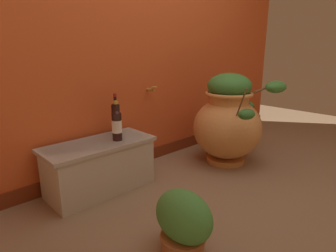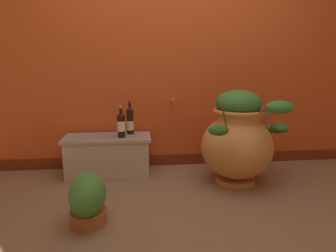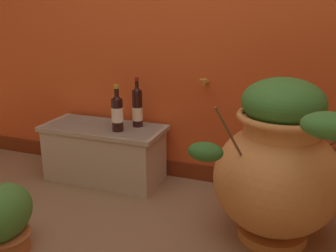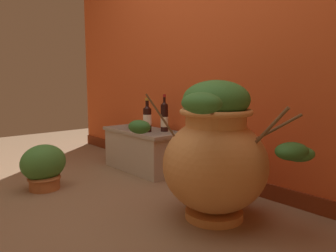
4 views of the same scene
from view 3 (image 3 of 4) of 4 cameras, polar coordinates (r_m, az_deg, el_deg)
name	(u,v)px [view 3 (image 3 of 4)]	position (r m, az deg, el deg)	size (l,w,h in m)	color
terracotta_urn	(279,166)	(2.11, 15.78, -5.61)	(0.90, 0.76, 0.87)	#D68E4C
stone_ledge	(104,151)	(2.84, -9.14, -3.57)	(0.85, 0.39, 0.40)	beige
wine_bottle_left	(117,112)	(2.63, -7.33, 2.06)	(0.08, 0.08, 0.31)	black
wine_bottle_middle	(137,107)	(2.71, -4.45, 2.74)	(0.07, 0.07, 0.34)	black
potted_shrub	(2,219)	(2.19, -22.78, -12.30)	(0.26, 0.36, 0.37)	#B26638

